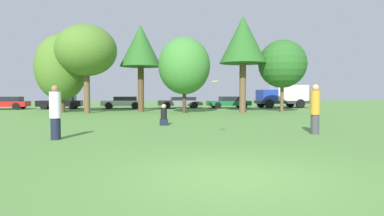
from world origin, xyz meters
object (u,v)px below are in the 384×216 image
object	(u,v)px
frisbee	(215,81)
parked_car_red	(6,103)
person_thrower	(55,112)
parked_car_black	(61,102)
bystander_sitting	(164,116)
parked_car_green	(229,102)
parked_car_white	(123,102)
tree_5	(282,64)
tree_1	(86,51)
tree_4	(243,41)
delivery_truck_blue	(283,95)
tree_2	(141,47)
tree_3	(184,66)
parked_car_grey	(181,102)
tree_0	(61,68)
person_catcher	(315,109)

from	to	relation	value
frisbee	parked_car_red	world-z (taller)	frisbee
person_thrower	parked_car_black	distance (m)	22.66
bystander_sitting	parked_car_green	distance (m)	18.90
person_thrower	parked_car_white	size ratio (longest dim) A/B	0.45
tree_5	tree_1	bearing A→B (deg)	177.04
parked_car_green	parked_car_black	bearing A→B (deg)	-3.01
tree_4	parked_car_white	distance (m)	13.71
parked_car_white	delivery_truck_blue	xyz separation A→B (m)	(16.68, -0.22, 0.66)
tree_2	parked_car_black	bearing A→B (deg)	144.70
bystander_sitting	tree_3	bearing A→B (deg)	78.02
frisbee	parked_car_black	world-z (taller)	frisbee
parked_car_grey	tree_1	bearing A→B (deg)	41.67
parked_car_grey	tree_3	bearing A→B (deg)	84.33
tree_0	delivery_truck_blue	xyz separation A→B (m)	(21.13, 5.39, -2.31)
person_thrower	parked_car_green	size ratio (longest dim) A/B	0.41
tree_2	parked_car_grey	world-z (taller)	tree_2
parked_car_green	bystander_sitting	bearing A→B (deg)	64.07
parked_car_black	parked_car_white	size ratio (longest dim) A/B	1.02
tree_2	parked_car_green	xyz separation A→B (m)	(9.01, 5.36, -4.81)
person_catcher	tree_4	bearing A→B (deg)	-96.25
tree_1	tree_5	bearing A→B (deg)	-2.96
tree_2	bystander_sitting	bearing A→B (deg)	-83.39
person_catcher	parked_car_grey	distance (m)	22.37
tree_3	parked_car_red	distance (m)	18.48
frisbee	tree_4	bearing A→B (deg)	69.99
tree_2	parked_car_white	xyz separation A→B (m)	(-1.91, 5.40, -4.80)
tree_0	tree_3	bearing A→B (deg)	-11.69
tree_5	delivery_truck_blue	xyz separation A→B (m)	(3.36, 7.67, -2.61)
person_catcher	parked_car_grey	size ratio (longest dim) A/B	0.41
bystander_sitting	parked_car_green	size ratio (longest dim) A/B	0.23
parked_car_red	parked_car_white	xyz separation A→B (m)	(11.09, -0.24, 0.01)
tree_0	tree_4	world-z (taller)	tree_4
person_thrower	tree_4	bearing A→B (deg)	51.25
tree_1	parked_car_white	world-z (taller)	tree_1
tree_2	delivery_truck_blue	bearing A→B (deg)	19.32
tree_1	tree_2	bearing A→B (deg)	22.42
parked_car_green	parked_car_red	bearing A→B (deg)	-2.86
frisbee	parked_car_red	xyz separation A→B (m)	(-15.96, 22.26, -1.35)
parked_car_white	parked_car_grey	world-z (taller)	parked_car_white
tree_0	parked_car_grey	distance (m)	12.42
tree_0	tree_3	xyz separation A→B (m)	(9.80, -2.03, 0.08)
person_thrower	tree_1	world-z (taller)	tree_1
tree_5	delivery_truck_blue	bearing A→B (deg)	66.37
bystander_sitting	tree_3	distance (m)	10.43
parked_car_black	parked_car_green	size ratio (longest dim) A/B	0.94
person_thrower	person_catcher	xyz separation A→B (m)	(9.48, 0.25, 0.05)
tree_2	person_catcher	bearing A→B (deg)	-66.55
parked_car_white	delivery_truck_blue	bearing A→B (deg)	177.11
parked_car_black	tree_0	bearing A→B (deg)	103.03
frisbee	tree_0	distance (m)	18.93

